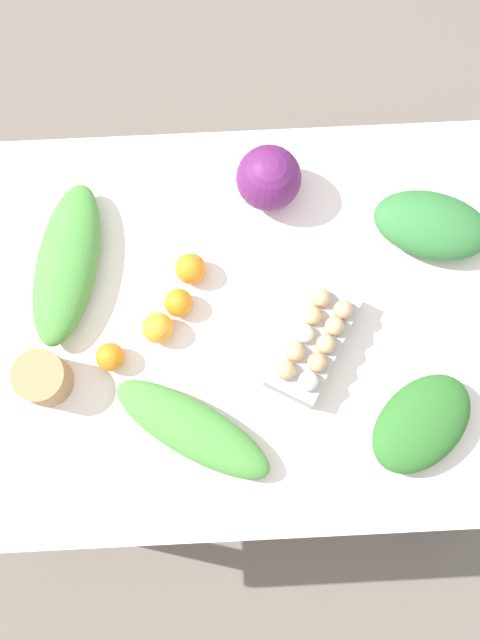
{
  "coord_description": "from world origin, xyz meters",
  "views": [
    {
      "loc": [
        0.02,
        0.37,
        2.34
      ],
      "look_at": [
        0.0,
        0.0,
        0.77
      ],
      "focal_mm": 40.0,
      "sensor_mm": 36.0,
      "label": 1
    }
  ],
  "objects_px": {
    "paper_bag": "(43,378)",
    "greens_bunch_beet_tops": "(422,423)",
    "cabbage_purple": "(269,178)",
    "greens_bunch_chard": "(432,225)",
    "greens_bunch_scallion": "(67,264)",
    "orange_1": "(191,269)",
    "egg_carton": "(313,342)",
    "orange_0": "(158,328)",
    "orange_2": "(110,357)",
    "orange_3": "(179,303)",
    "greens_bunch_kale": "(192,429)"
  },
  "relations": [
    {
      "from": "paper_bag",
      "to": "greens_bunch_kale",
      "type": "distance_m",
      "value": 0.35
    },
    {
      "from": "greens_bunch_scallion",
      "to": "orange_1",
      "type": "xyz_separation_m",
      "value": [
        -0.28,
        0.02,
        -0.01
      ]
    },
    {
      "from": "cabbage_purple",
      "to": "greens_bunch_scallion",
      "type": "bearing_deg",
      "value": 20.17
    },
    {
      "from": "egg_carton",
      "to": "greens_bunch_chard",
      "type": "relative_size",
      "value": 1.07
    },
    {
      "from": "cabbage_purple",
      "to": "greens_bunch_chard",
      "type": "height_order",
      "value": "cabbage_purple"
    },
    {
      "from": "orange_0",
      "to": "orange_1",
      "type": "distance_m",
      "value": 0.16
    },
    {
      "from": "cabbage_purple",
      "to": "orange_2",
      "type": "relative_size",
      "value": 2.35
    },
    {
      "from": "egg_carton",
      "to": "greens_bunch_scallion",
      "type": "relative_size",
      "value": 0.74
    },
    {
      "from": "orange_1",
      "to": "orange_3",
      "type": "relative_size",
      "value": 1.09
    },
    {
      "from": "orange_0",
      "to": "orange_2",
      "type": "height_order",
      "value": "orange_0"
    },
    {
      "from": "greens_bunch_kale",
      "to": "greens_bunch_beet_tops",
      "type": "relative_size",
      "value": 1.49
    },
    {
      "from": "orange_2",
      "to": "greens_bunch_scallion",
      "type": "bearing_deg",
      "value": -66.49
    },
    {
      "from": "egg_carton",
      "to": "greens_bunch_chard",
      "type": "distance_m",
      "value": 0.39
    },
    {
      "from": "egg_carton",
      "to": "orange_1",
      "type": "xyz_separation_m",
      "value": [
        0.27,
        -0.19,
        -0.01
      ]
    },
    {
      "from": "orange_0",
      "to": "greens_bunch_beet_tops",
      "type": "bearing_deg",
      "value": 156.93
    },
    {
      "from": "paper_bag",
      "to": "orange_1",
      "type": "relative_size",
      "value": 1.61
    },
    {
      "from": "greens_bunch_kale",
      "to": "greens_bunch_chard",
      "type": "xyz_separation_m",
      "value": [
        -0.57,
        -0.44,
        0.01
      ]
    },
    {
      "from": "greens_bunch_kale",
      "to": "orange_3",
      "type": "height_order",
      "value": "greens_bunch_kale"
    },
    {
      "from": "cabbage_purple",
      "to": "orange_1",
      "type": "height_order",
      "value": "cabbage_purple"
    },
    {
      "from": "egg_carton",
      "to": "orange_2",
      "type": "height_order",
      "value": "egg_carton"
    },
    {
      "from": "egg_carton",
      "to": "greens_bunch_beet_tops",
      "type": "bearing_deg",
      "value": 78.31
    },
    {
      "from": "greens_bunch_kale",
      "to": "greens_bunch_beet_tops",
      "type": "distance_m",
      "value": 0.5
    },
    {
      "from": "greens_bunch_scallion",
      "to": "orange_1",
      "type": "distance_m",
      "value": 0.28
    },
    {
      "from": "egg_carton",
      "to": "orange_1",
      "type": "height_order",
      "value": "egg_carton"
    },
    {
      "from": "orange_2",
      "to": "orange_3",
      "type": "xyz_separation_m",
      "value": [
        -0.16,
        -0.12,
        0.0
      ]
    },
    {
      "from": "orange_3",
      "to": "greens_bunch_scallion",
      "type": "bearing_deg",
      "value": -22.12
    },
    {
      "from": "cabbage_purple",
      "to": "orange_0",
      "type": "bearing_deg",
      "value": 51.12
    },
    {
      "from": "egg_carton",
      "to": "greens_bunch_beet_tops",
      "type": "distance_m",
      "value": 0.29
    },
    {
      "from": "greens_bunch_kale",
      "to": "orange_1",
      "type": "height_order",
      "value": "same"
    },
    {
      "from": "greens_bunch_scallion",
      "to": "greens_bunch_beet_tops",
      "type": "distance_m",
      "value": 0.87
    },
    {
      "from": "paper_bag",
      "to": "greens_bunch_kale",
      "type": "height_order",
      "value": "paper_bag"
    },
    {
      "from": "paper_bag",
      "to": "orange_1",
      "type": "bearing_deg",
      "value": -144.08
    },
    {
      "from": "egg_carton",
      "to": "greens_bunch_chard",
      "type": "height_order",
      "value": "greens_bunch_chard"
    },
    {
      "from": "orange_1",
      "to": "egg_carton",
      "type": "bearing_deg",
      "value": 145.29
    },
    {
      "from": "orange_2",
      "to": "greens_bunch_kale",
      "type": "bearing_deg",
      "value": 136.55
    },
    {
      "from": "cabbage_purple",
      "to": "greens_bunch_chard",
      "type": "xyz_separation_m",
      "value": [
        -0.37,
        0.12,
        -0.03
      ]
    },
    {
      "from": "greens_bunch_chard",
      "to": "orange_1",
      "type": "bearing_deg",
      "value": 7.44
    },
    {
      "from": "greens_bunch_scallion",
      "to": "orange_2",
      "type": "distance_m",
      "value": 0.24
    },
    {
      "from": "greens_bunch_beet_tops",
      "to": "orange_3",
      "type": "height_order",
      "value": "greens_bunch_beet_tops"
    },
    {
      "from": "paper_bag",
      "to": "greens_bunch_beet_tops",
      "type": "xyz_separation_m",
      "value": [
        -0.82,
        0.14,
        -0.01
      ]
    },
    {
      "from": "paper_bag",
      "to": "greens_bunch_scallion",
      "type": "distance_m",
      "value": 0.27
    },
    {
      "from": "greens_bunch_beet_tops",
      "to": "greens_bunch_scallion",
      "type": "bearing_deg",
      "value": -27.47
    },
    {
      "from": "greens_bunch_beet_tops",
      "to": "orange_2",
      "type": "height_order",
      "value": "greens_bunch_beet_tops"
    },
    {
      "from": "greens_bunch_chard",
      "to": "orange_3",
      "type": "relative_size",
      "value": 4.15
    },
    {
      "from": "cabbage_purple",
      "to": "egg_carton",
      "type": "height_order",
      "value": "cabbage_purple"
    },
    {
      "from": "greens_bunch_scallion",
      "to": "orange_0",
      "type": "bearing_deg",
      "value": 141.96
    },
    {
      "from": "greens_bunch_scallion",
      "to": "orange_0",
      "type": "xyz_separation_m",
      "value": [
        -0.2,
        0.16,
        -0.01
      ]
    },
    {
      "from": "paper_bag",
      "to": "greens_bunch_scallion",
      "type": "relative_size",
      "value": 0.3
    },
    {
      "from": "cabbage_purple",
      "to": "orange_1",
      "type": "relative_size",
      "value": 2.12
    },
    {
      "from": "orange_3",
      "to": "orange_1",
      "type": "bearing_deg",
      "value": -111.13
    }
  ]
}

